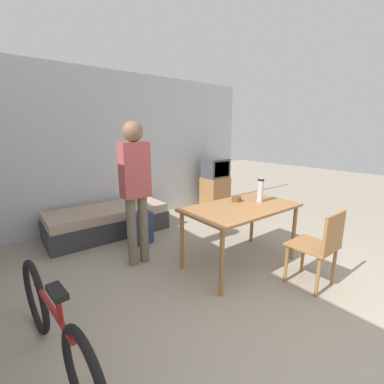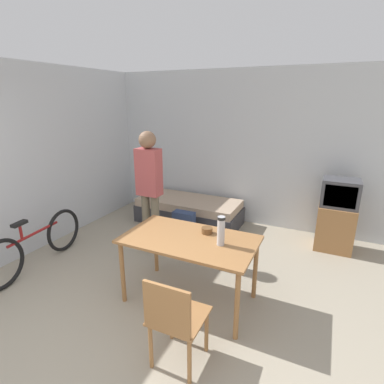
{
  "view_description": "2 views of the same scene",
  "coord_description": "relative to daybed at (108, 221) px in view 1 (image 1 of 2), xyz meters",
  "views": [
    {
      "loc": [
        -1.97,
        -0.59,
        1.67
      ],
      "look_at": [
        0.05,
        2.04,
        0.89
      ],
      "focal_mm": 24.0,
      "sensor_mm": 36.0,
      "label": 1
    },
    {
      "loc": [
        1.65,
        -1.18,
        2.2
      ],
      "look_at": [
        -0.03,
        2.37,
        0.98
      ],
      "focal_mm": 28.0,
      "sensor_mm": 36.0,
      "label": 2
    }
  ],
  "objects": [
    {
      "name": "daybed",
      "position": [
        0.0,
        0.0,
        0.0
      ],
      "size": [
        1.89,
        0.82,
        0.45
      ],
      "color": "#333338",
      "rests_on": "ground_plane"
    },
    {
      "name": "wall_back",
      "position": [
        0.62,
        0.52,
        1.13
      ],
      "size": [
        5.5,
        0.06,
        2.7
      ],
      "color": "silver",
      "rests_on": "ground_plane"
    },
    {
      "name": "backpack",
      "position": [
        0.25,
        -0.7,
        0.02
      ],
      "size": [
        0.35,
        0.19,
        0.49
      ],
      "color": "navy",
      "rests_on": "ground_plane"
    },
    {
      "name": "tv",
      "position": [
        2.44,
        0.03,
        0.31
      ],
      "size": [
        0.52,
        0.47,
        1.1
      ],
      "color": "#9E6B3D",
      "rests_on": "ground_plane"
    },
    {
      "name": "thermos_flask",
      "position": [
        1.34,
        -2.02,
        0.72
      ],
      "size": [
        0.08,
        0.08,
        0.31
      ],
      "color": "#B7B7BC",
      "rests_on": "dining_table"
    },
    {
      "name": "person_standing",
      "position": [
        -0.03,
        -1.21,
        0.84
      ],
      "size": [
        0.34,
        0.24,
        1.79
      ],
      "color": "#6B604C",
      "rests_on": "ground_plane"
    },
    {
      "name": "ground_plane",
      "position": [
        0.62,
        -3.47,
        -0.22
      ],
      "size": [
        20.0,
        20.0,
        0.0
      ],
      "primitive_type": "plane",
      "color": "#9E937F"
    },
    {
      "name": "wooden_chair",
      "position": [
        1.27,
        -2.89,
        0.28
      ],
      "size": [
        0.44,
        0.44,
        0.87
      ],
      "color": "#9E6B3D",
      "rests_on": "ground_plane"
    },
    {
      "name": "bicycle",
      "position": [
        -1.18,
        -2.28,
        0.11
      ],
      "size": [
        0.24,
        1.67,
        0.73
      ],
      "color": "black",
      "rests_on": "ground_plane"
    },
    {
      "name": "mate_bowl",
      "position": [
        1.11,
        -1.82,
        0.58
      ],
      "size": [
        0.12,
        0.12,
        0.07
      ],
      "color": "brown",
      "rests_on": "dining_table"
    },
    {
      "name": "dining_table",
      "position": [
        0.99,
        -2.02,
        0.47
      ],
      "size": [
        1.43,
        0.82,
        0.77
      ],
      "color": "#9E6B3D",
      "rests_on": "ground_plane"
    }
  ]
}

